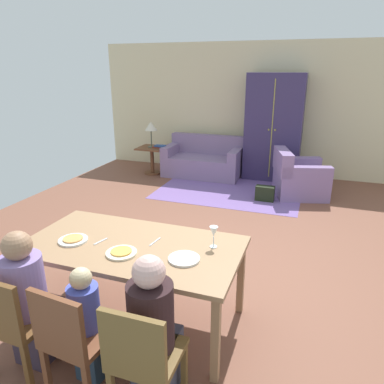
# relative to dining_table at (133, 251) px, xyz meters

# --- Properties ---
(ground_plane) EXTENTS (7.08, 6.74, 0.02)m
(ground_plane) POSITION_rel_dining_table_xyz_m (0.19, 1.88, -0.70)
(ground_plane) COLOR brown
(back_wall) EXTENTS (7.08, 0.10, 2.70)m
(back_wall) POSITION_rel_dining_table_xyz_m (0.19, 5.30, 0.66)
(back_wall) COLOR beige
(back_wall) RESTS_ON ground_plane
(dining_table) EXTENTS (1.85, 0.97, 0.76)m
(dining_table) POSITION_rel_dining_table_xyz_m (0.00, 0.00, 0.00)
(dining_table) COLOR #9D7651
(dining_table) RESTS_ON ground_plane
(plate_near_man) EXTENTS (0.25, 0.25, 0.02)m
(plate_near_man) POSITION_rel_dining_table_xyz_m (-0.51, -0.12, 0.08)
(plate_near_man) COLOR silver
(plate_near_man) RESTS_ON dining_table
(pizza_near_man) EXTENTS (0.17, 0.17, 0.01)m
(pizza_near_man) POSITION_rel_dining_table_xyz_m (-0.51, -0.12, 0.09)
(pizza_near_man) COLOR #DD964D
(pizza_near_man) RESTS_ON plate_near_man
(plate_near_child) EXTENTS (0.25, 0.25, 0.02)m
(plate_near_child) POSITION_rel_dining_table_xyz_m (0.00, -0.18, 0.08)
(plate_near_child) COLOR white
(plate_near_child) RESTS_ON dining_table
(pizza_near_child) EXTENTS (0.17, 0.17, 0.01)m
(pizza_near_child) POSITION_rel_dining_table_xyz_m (0.00, -0.18, 0.09)
(pizza_near_child) COLOR gold
(pizza_near_child) RESTS_ON plate_near_child
(plate_near_woman) EXTENTS (0.25, 0.25, 0.02)m
(plate_near_woman) POSITION_rel_dining_table_xyz_m (0.51, -0.10, 0.08)
(plate_near_woman) COLOR white
(plate_near_woman) RESTS_ON dining_table
(wine_glass) EXTENTS (0.07, 0.07, 0.19)m
(wine_glass) POSITION_rel_dining_table_xyz_m (0.67, 0.18, 0.20)
(wine_glass) COLOR silver
(wine_glass) RESTS_ON dining_table
(fork) EXTENTS (0.05, 0.15, 0.01)m
(fork) POSITION_rel_dining_table_xyz_m (-0.28, -0.05, 0.07)
(fork) COLOR silver
(fork) RESTS_ON dining_table
(knife) EXTENTS (0.04, 0.17, 0.01)m
(knife) POSITION_rel_dining_table_xyz_m (0.17, 0.10, 0.07)
(knife) COLOR silver
(knife) RESTS_ON dining_table
(dining_chair_man) EXTENTS (0.44, 0.44, 0.87)m
(dining_chair_man) POSITION_rel_dining_table_xyz_m (-0.51, -0.84, -0.20)
(dining_chair_man) COLOR brown
(dining_chair_man) RESTS_ON ground_plane
(person_man) EXTENTS (0.30, 0.40, 1.11)m
(person_man) POSITION_rel_dining_table_xyz_m (-0.51, -0.67, -0.18)
(person_man) COLOR #3A2E40
(person_man) RESTS_ON ground_plane
(dining_chair_child) EXTENTS (0.46, 0.46, 0.87)m
(dining_chair_child) POSITION_rel_dining_table_xyz_m (-0.01, -0.84, -0.20)
(dining_chair_child) COLOR brown
(dining_chair_child) RESTS_ON ground_plane
(person_child) EXTENTS (0.22, 0.30, 0.92)m
(person_child) POSITION_rel_dining_table_xyz_m (0.00, -0.67, -0.26)
(person_child) COLOR #273B4F
(person_child) RESTS_ON ground_plane
(dining_chair_woman) EXTENTS (0.42, 0.42, 0.87)m
(dining_chair_woman) POSITION_rel_dining_table_xyz_m (0.51, -0.84, -0.20)
(dining_chair_woman) COLOR brown
(dining_chair_woman) RESTS_ON ground_plane
(person_woman) EXTENTS (0.30, 0.40, 1.11)m
(person_woman) POSITION_rel_dining_table_xyz_m (0.51, -0.67, -0.18)
(person_woman) COLOR #3D4156
(person_woman) RESTS_ON ground_plane
(area_rug) EXTENTS (2.60, 1.80, 0.01)m
(area_rug) POSITION_rel_dining_table_xyz_m (-0.06, 3.81, -0.69)
(area_rug) COLOR #785A9F
(area_rug) RESTS_ON ground_plane
(couch) EXTENTS (1.60, 0.86, 0.82)m
(couch) POSITION_rel_dining_table_xyz_m (-0.84, 4.66, -0.39)
(couch) COLOR gray
(couch) RESTS_ON ground_plane
(armchair) EXTENTS (1.07, 1.06, 0.82)m
(armchair) POSITION_rel_dining_table_xyz_m (1.14, 3.99, -0.37)
(armchair) COLOR #85699D
(armchair) RESTS_ON ground_plane
(armoire) EXTENTS (1.10, 0.59, 2.10)m
(armoire) POSITION_rel_dining_table_xyz_m (0.55, 4.91, 0.36)
(armoire) COLOR #362C55
(armoire) RESTS_ON ground_plane
(side_table) EXTENTS (0.56, 0.56, 0.58)m
(side_table) POSITION_rel_dining_table_xyz_m (-1.93, 4.41, -0.31)
(side_table) COLOR brown
(side_table) RESTS_ON ground_plane
(table_lamp) EXTENTS (0.26, 0.26, 0.54)m
(table_lamp) POSITION_rel_dining_table_xyz_m (-1.93, 4.41, 0.32)
(table_lamp) COLOR #464C3A
(table_lamp) RESTS_ON side_table
(book_lower) EXTENTS (0.22, 0.16, 0.03)m
(book_lower) POSITION_rel_dining_table_xyz_m (-1.78, 4.42, -0.10)
(book_lower) COLOR maroon
(book_lower) RESTS_ON side_table
(book_upper) EXTENTS (0.22, 0.16, 0.03)m
(book_upper) POSITION_rel_dining_table_xyz_m (-1.73, 4.40, -0.07)
(book_upper) COLOR #25478A
(book_upper) RESTS_ON book_lower
(handbag) EXTENTS (0.32, 0.16, 0.26)m
(handbag) POSITION_rel_dining_table_xyz_m (0.64, 3.51, -0.56)
(handbag) COLOR black
(handbag) RESTS_ON ground_plane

